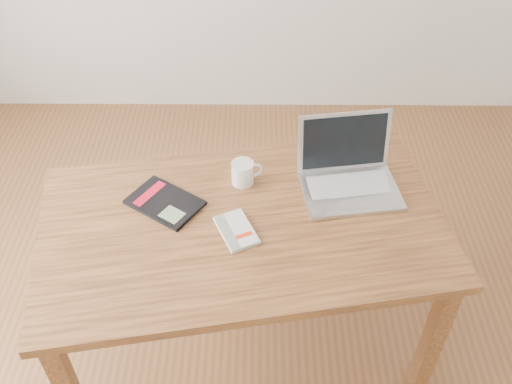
{
  "coord_description": "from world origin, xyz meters",
  "views": [
    {
      "loc": [
        0.2,
        -1.35,
        2.3
      ],
      "look_at": [
        0.19,
        0.19,
        0.85
      ],
      "focal_mm": 40.0,
      "sensor_mm": 36.0,
      "label": 1
    }
  ],
  "objects_px": {
    "white_guidebook": "(236,230)",
    "black_guidebook": "(165,202)",
    "coffee_mug": "(243,172)",
    "desk": "(243,238)",
    "laptop": "(348,173)"
  },
  "relations": [
    {
      "from": "black_guidebook",
      "to": "laptop",
      "type": "xyz_separation_m",
      "value": [
        0.72,
        0.12,
        0.05
      ]
    },
    {
      "from": "desk",
      "to": "black_guidebook",
      "type": "bearing_deg",
      "value": 152.38
    },
    {
      "from": "black_guidebook",
      "to": "desk",
      "type": "bearing_deg",
      "value": -73.95
    },
    {
      "from": "white_guidebook",
      "to": "coffee_mug",
      "type": "xyz_separation_m",
      "value": [
        0.02,
        0.28,
        0.04
      ]
    },
    {
      "from": "desk",
      "to": "white_guidebook",
      "type": "distance_m",
      "value": 0.11
    },
    {
      "from": "black_guidebook",
      "to": "laptop",
      "type": "relative_size",
      "value": 0.79
    },
    {
      "from": "white_guidebook",
      "to": "black_guidebook",
      "type": "height_order",
      "value": "white_guidebook"
    },
    {
      "from": "white_guidebook",
      "to": "coffee_mug",
      "type": "distance_m",
      "value": 0.28
    },
    {
      "from": "desk",
      "to": "black_guidebook",
      "type": "xyz_separation_m",
      "value": [
        -0.31,
        0.1,
        0.1
      ]
    },
    {
      "from": "white_guidebook",
      "to": "black_guidebook",
      "type": "bearing_deg",
      "value": 128.24
    },
    {
      "from": "white_guidebook",
      "to": "coffee_mug",
      "type": "height_order",
      "value": "coffee_mug"
    },
    {
      "from": "coffee_mug",
      "to": "laptop",
      "type": "bearing_deg",
      "value": -20.01
    },
    {
      "from": "laptop",
      "to": "coffee_mug",
      "type": "bearing_deg",
      "value": 170.26
    },
    {
      "from": "white_guidebook",
      "to": "coffee_mug",
      "type": "bearing_deg",
      "value": 61.32
    },
    {
      "from": "black_guidebook",
      "to": "coffee_mug",
      "type": "bearing_deg",
      "value": -33.08
    }
  ]
}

